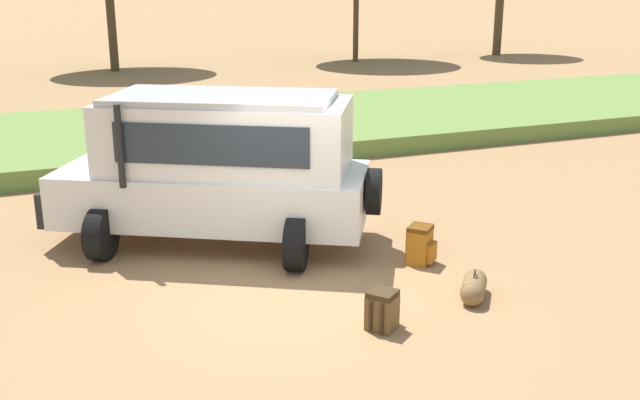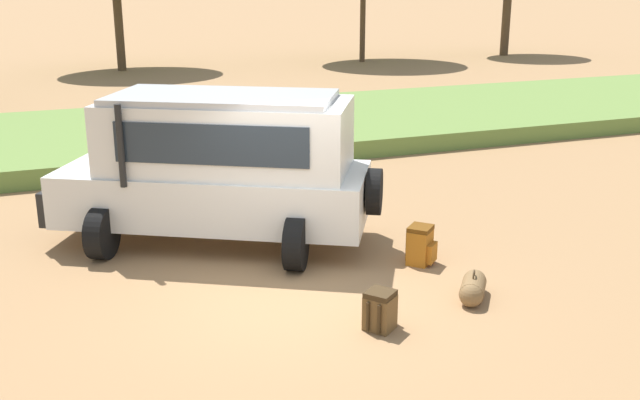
{
  "view_description": "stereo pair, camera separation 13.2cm",
  "coord_description": "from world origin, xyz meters",
  "px_view_note": "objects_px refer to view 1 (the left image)",
  "views": [
    {
      "loc": [
        -3.13,
        -8.95,
        4.27
      ],
      "look_at": [
        0.83,
        0.92,
        1.0
      ],
      "focal_mm": 42.0,
      "sensor_mm": 36.0,
      "label": 1
    },
    {
      "loc": [
        -3.01,
        -9.0,
        4.27
      ],
      "look_at": [
        0.83,
        0.92,
        1.0
      ],
      "focal_mm": 42.0,
      "sensor_mm": 36.0,
      "label": 2
    }
  ],
  "objects_px": {
    "backpack_beside_front_wheel": "(382,310)",
    "duffel_bag_low_black_case": "(474,287)",
    "backpack_cluster_center": "(421,245)",
    "safari_vehicle": "(219,166)"
  },
  "relations": [
    {
      "from": "backpack_beside_front_wheel",
      "to": "duffel_bag_low_black_case",
      "type": "distance_m",
      "value": 1.59
    },
    {
      "from": "backpack_beside_front_wheel",
      "to": "backpack_cluster_center",
      "type": "bearing_deg",
      "value": 49.16
    },
    {
      "from": "safari_vehicle",
      "to": "backpack_cluster_center",
      "type": "height_order",
      "value": "safari_vehicle"
    },
    {
      "from": "safari_vehicle",
      "to": "duffel_bag_low_black_case",
      "type": "relative_size",
      "value": 7.37
    },
    {
      "from": "safari_vehicle",
      "to": "backpack_beside_front_wheel",
      "type": "relative_size",
      "value": 10.47
    },
    {
      "from": "safari_vehicle",
      "to": "backpack_cluster_center",
      "type": "bearing_deg",
      "value": -37.88
    },
    {
      "from": "backpack_cluster_center",
      "to": "safari_vehicle",
      "type": "bearing_deg",
      "value": 142.12
    },
    {
      "from": "safari_vehicle",
      "to": "backpack_cluster_center",
      "type": "distance_m",
      "value": 3.42
    },
    {
      "from": "safari_vehicle",
      "to": "duffel_bag_low_black_case",
      "type": "bearing_deg",
      "value": -52.49
    },
    {
      "from": "safari_vehicle",
      "to": "backpack_beside_front_wheel",
      "type": "xyz_separation_m",
      "value": [
        1.07,
        -3.75,
        -1.05
      ]
    }
  ]
}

